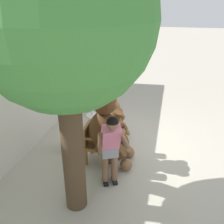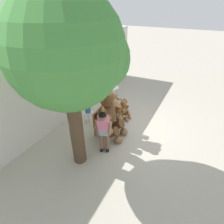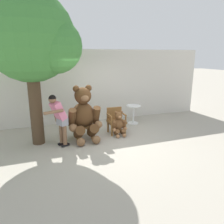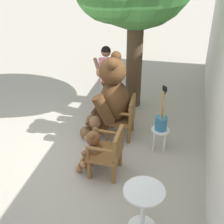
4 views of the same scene
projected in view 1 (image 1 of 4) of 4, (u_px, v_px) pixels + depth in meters
ground_plane at (130, 149)px, 5.97m from camera, size 60.00×60.00×0.00m
back_wall at (31, 86)px, 5.90m from camera, size 10.00×0.16×2.80m
wooden_chair_left at (95, 141)px, 5.41m from camera, size 0.58×0.55×0.86m
wooden_chair_right at (108, 119)px, 6.43m from camera, size 0.57×0.53×0.86m
teddy_bear_large at (107, 127)px, 5.20m from camera, size 1.03×0.99×1.72m
teddy_bear_small at (119, 122)px, 6.39m from camera, size 0.50×0.47×0.83m
person_visitor at (111, 145)px, 4.43m from camera, size 0.68×0.68×1.54m
white_stool at (67, 135)px, 5.87m from camera, size 0.34×0.34×0.46m
brush_bucket at (67, 125)px, 5.75m from camera, size 0.22×0.22×0.90m
round_side_table at (92, 102)px, 7.50m from camera, size 0.56×0.56×0.72m
patio_tree at (71, 24)px, 3.23m from camera, size 2.56×2.44×4.27m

